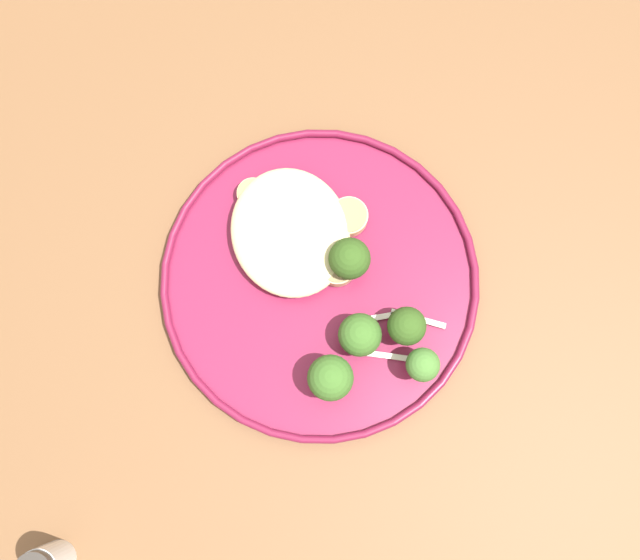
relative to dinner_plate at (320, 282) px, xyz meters
name	(u,v)px	position (x,y,z in m)	size (l,w,h in m)	color
ground	(300,332)	(0.05, 0.02, -0.75)	(6.00, 6.00, 0.00)	#2D2B28
wooden_dining_table	(285,259)	(0.05, 0.02, -0.09)	(1.40, 1.00, 0.74)	brown
dinner_plate	(320,282)	(0.00, 0.00, 0.00)	(0.29, 0.29, 0.02)	maroon
noodle_bed	(291,234)	(0.05, 0.01, 0.02)	(0.12, 0.11, 0.03)	beige
seared_scallop_right_edge	(337,266)	(0.01, -0.02, 0.01)	(0.03, 0.03, 0.02)	#DBB77A
seared_scallop_half_hidden	(295,238)	(0.04, 0.01, 0.01)	(0.03, 0.03, 0.02)	#DBB77A
seared_scallop_left_edge	(350,221)	(0.04, -0.04, 0.01)	(0.03, 0.03, 0.02)	#DBB77A
seared_scallop_tilted_round	(315,210)	(0.06, -0.01, 0.01)	(0.03, 0.03, 0.02)	beige
seared_scallop_front_small	(279,265)	(0.02, 0.03, 0.01)	(0.03, 0.03, 0.01)	#E5C689
seared_scallop_rear_pale	(270,240)	(0.05, 0.03, 0.01)	(0.03, 0.03, 0.01)	#DBB77A
seared_scallop_center_golden	(253,194)	(0.09, 0.04, 0.01)	(0.03, 0.03, 0.01)	#DBB77A
broccoli_floret_right_tilted	(349,259)	(0.01, -0.03, 0.03)	(0.04, 0.04, 0.05)	#89A356
broccoli_floret_split_head	(406,326)	(-0.06, -0.06, 0.03)	(0.03, 0.03, 0.05)	#7A994C
broccoli_floret_center_pile	(360,335)	(-0.06, -0.02, 0.03)	(0.04, 0.04, 0.05)	#7A994C
broccoli_floret_left_leaning	(330,378)	(-0.09, 0.02, 0.04)	(0.04, 0.04, 0.06)	#7A994C
broccoli_floret_front_edge	(422,365)	(-0.10, -0.06, 0.03)	(0.03, 0.03, 0.05)	#7A994C
onion_sliver_short_strip	(380,317)	(-0.05, -0.04, 0.01)	(0.04, 0.01, 0.00)	silver
onion_sliver_long_sliver	(418,319)	(-0.06, -0.08, 0.01)	(0.05, 0.01, 0.00)	silver
onion_sliver_curled_piece	(389,356)	(-0.08, -0.04, 0.01)	(0.05, 0.01, 0.00)	silver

